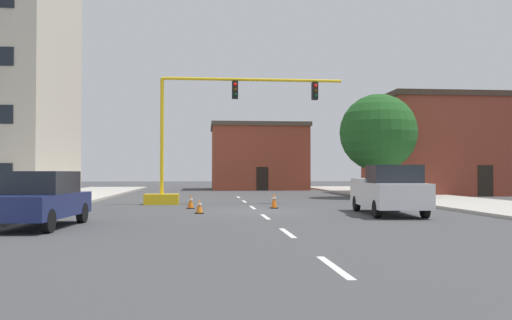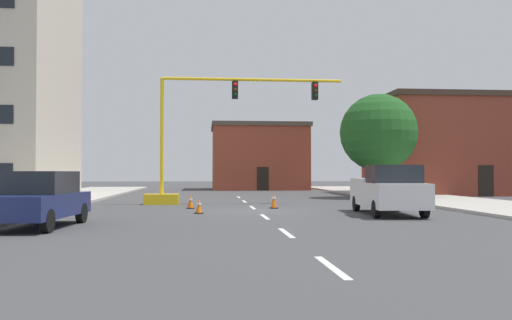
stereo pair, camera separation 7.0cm
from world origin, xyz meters
name	(u,v)px [view 1 (the left image)]	position (x,y,z in m)	size (l,w,h in m)	color
ground_plane	(258,211)	(0.00, 0.00, 0.00)	(160.00, 160.00, 0.00)	#424244
sidewalk_left	(40,201)	(-11.58, 8.00, 0.07)	(6.00, 56.00, 0.14)	#B2ADA3
sidewalk_right	(435,199)	(11.58, 8.00, 0.07)	(6.00, 56.00, 0.14)	#B2ADA3
lane_stripe_seg_0	(334,267)	(0.00, -14.00, 0.00)	(0.16, 2.40, 0.01)	silver
lane_stripe_seg_1	(287,233)	(0.00, -8.50, 0.00)	(0.16, 2.40, 0.01)	silver
lane_stripe_seg_2	(265,217)	(0.00, -3.00, 0.00)	(0.16, 2.40, 0.01)	silver
lane_stripe_seg_3	(253,207)	(0.00, 2.50, 0.00)	(0.16, 2.40, 0.01)	silver
lane_stripe_seg_4	(244,201)	(0.00, 8.00, 0.00)	(0.16, 2.40, 0.01)	silver
lane_stripe_seg_5	(238,197)	(0.00, 13.50, 0.00)	(0.16, 2.40, 0.01)	silver
building_brick_center	(258,157)	(3.05, 30.65, 3.26)	(9.46, 8.56, 6.50)	brown
building_row_right	(455,146)	(17.36, 17.30, 3.77)	(12.78, 9.45, 7.52)	brown
traffic_signal_gantry	(189,161)	(-3.13, 5.59, 2.34)	(10.67, 1.20, 6.83)	yellow
tree_right_mid	(378,133)	(9.22, 11.42, 4.36)	(5.13, 5.13, 6.93)	#4C3823
pickup_truck_white	(388,190)	(5.08, -2.31, 0.97)	(2.40, 5.54, 1.99)	white
sedan_navy_near_left	(41,199)	(-7.38, -6.30, 0.89)	(2.22, 4.64, 1.74)	navy
traffic_cone_roadside_a	(191,202)	(-2.97, 1.99, 0.33)	(0.36, 0.36, 0.66)	black
traffic_cone_roadside_b	(274,200)	(0.95, 1.81, 0.38)	(0.36, 0.36, 0.77)	black
traffic_cone_roadside_c	(199,206)	(-2.53, -1.08, 0.29)	(0.36, 0.36, 0.60)	black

